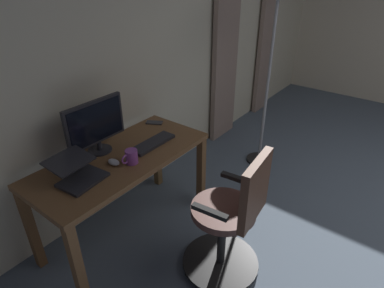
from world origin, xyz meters
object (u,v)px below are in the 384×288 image
(office_chair, at_px, (231,221))
(floor_lamp, at_px, (277,6))
(computer_monitor, at_px, (96,125))
(desk, at_px, (122,168))
(computer_mouse, at_px, (114,162))
(computer_keyboard, at_px, (153,143))
(laptop, at_px, (78,173))
(mug_coffee, at_px, (131,157))
(cell_phone_face_up, at_px, (154,123))

(office_chair, bearing_deg, floor_lamp, 12.69)
(computer_monitor, distance_m, floor_lamp, 1.91)
(desk, xyz_separation_m, floor_lamp, (-1.66, 0.35, 1.00))
(computer_monitor, distance_m, computer_mouse, 0.31)
(desk, distance_m, computer_keyboard, 0.30)
(computer_keyboard, xyz_separation_m, laptop, (0.64, -0.06, 0.04))
(floor_lamp, bearing_deg, laptop, -9.85)
(computer_keyboard, bearing_deg, mug_coffee, 12.91)
(cell_phone_face_up, distance_m, floor_lamp, 1.51)
(computer_monitor, relative_size, laptop, 1.44)
(cell_phone_face_up, xyz_separation_m, mug_coffee, (0.57, 0.32, 0.05))
(computer_mouse, bearing_deg, cell_phone_face_up, -160.59)
(office_chair, distance_m, laptop, 1.06)
(computer_keyboard, bearing_deg, computer_mouse, -3.15)
(computer_monitor, bearing_deg, cell_phone_face_up, -179.92)
(computer_mouse, distance_m, mug_coffee, 0.13)
(desk, height_order, mug_coffee, mug_coffee)
(office_chair, xyz_separation_m, computer_keyboard, (-0.11, -0.80, 0.28))
(mug_coffee, bearing_deg, computer_keyboard, -167.09)
(desk, height_order, computer_keyboard, computer_keyboard)
(office_chair, distance_m, cell_phone_face_up, 1.16)
(desk, distance_m, computer_monitor, 0.38)
(computer_keyboard, bearing_deg, cell_phone_face_up, -138.52)
(computer_monitor, bearing_deg, laptop, 30.43)
(computer_keyboard, xyz_separation_m, cell_phone_face_up, (-0.29, -0.25, -0.01))
(desk, relative_size, computer_mouse, 13.68)
(office_chair, bearing_deg, laptop, 115.29)
(cell_phone_face_up, bearing_deg, laptop, -18.01)
(desk, bearing_deg, mug_coffee, 83.53)
(computer_monitor, height_order, cell_phone_face_up, computer_monitor)
(computer_keyboard, distance_m, cell_phone_face_up, 0.38)
(office_chair, height_order, mug_coffee, office_chair)
(laptop, height_order, mug_coffee, laptop)
(office_chair, xyz_separation_m, laptop, (0.53, -0.86, 0.32))
(office_chair, bearing_deg, desk, 94.61)
(laptop, bearing_deg, desk, 174.11)
(computer_keyboard, bearing_deg, office_chair, 82.27)
(mug_coffee, bearing_deg, computer_mouse, -44.32)
(computer_mouse, bearing_deg, computer_monitor, -104.94)
(desk, relative_size, computer_monitor, 2.80)
(desk, xyz_separation_m, computer_monitor, (0.04, -0.19, 0.32))
(computer_keyboard, bearing_deg, laptop, -5.81)
(desk, xyz_separation_m, office_chair, (-0.16, 0.86, -0.16))
(mug_coffee, bearing_deg, desk, -96.47)
(desk, relative_size, office_chair, 1.38)
(office_chair, relative_size, laptop, 2.92)
(cell_phone_face_up, bearing_deg, computer_monitor, -29.55)
(mug_coffee, bearing_deg, floor_lamp, 172.49)
(desk, xyz_separation_m, laptop, (0.36, -0.00, 0.16))
(computer_mouse, bearing_deg, desk, -157.03)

